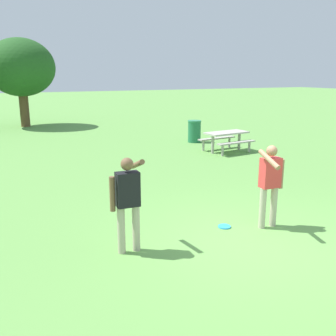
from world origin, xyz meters
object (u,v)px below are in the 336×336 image
Objects in this scene: person_thrower at (128,198)px; tree_far_right at (21,68)px; picnic_table_near at (226,137)px; frisbee at (224,227)px; trash_can_beside_table at (194,131)px; person_catcher at (270,180)px.

tree_far_right is at bearing 89.69° from person_thrower.
picnic_table_near is 12.94m from tree_far_right.
frisbee is at bearing -124.32° from picnic_table_near.
person_thrower is 1.71× the size of trash_can_beside_table.
picnic_table_near is (3.51, 6.64, -0.40)m from person_catcher.
frisbee is at bearing -115.95° from trash_can_beside_table.
trash_can_beside_table is at bearing -54.44° from tree_far_right.
tree_far_right is at bearing 125.56° from trash_can_beside_table.
picnic_table_near is 2.38m from trash_can_beside_table.
picnic_table_near is at bearing 55.68° from frisbee.
tree_far_right is at bearing 98.81° from person_catcher.
person_catcher is 1.27m from frisbee.
person_thrower reaches higher than frisbee.
picnic_table_near is 0.38× the size of tree_far_right.
frisbee is 7.62m from picnic_table_near.
picnic_table_near is 1.92× the size of trash_can_beside_table.
person_catcher is 0.34× the size of tree_far_right.
tree_far_right reaches higher than person_catcher.
person_catcher is 0.89× the size of picnic_table_near.
person_thrower reaches higher than picnic_table_near.
person_thrower is 17.60m from tree_far_right.
person_catcher reaches higher than frisbee.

